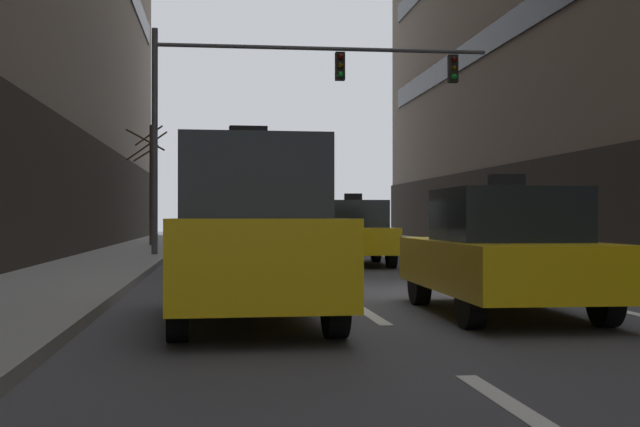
{
  "coord_description": "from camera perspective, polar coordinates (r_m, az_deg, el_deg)",
  "views": [
    {
      "loc": [
        -3.52,
        -13.2,
        1.2
      ],
      "look_at": [
        0.51,
        19.98,
        1.37
      ],
      "focal_mm": 47.26,
      "sensor_mm": 36.0,
      "label": 1
    }
  ],
  "objects": [
    {
      "name": "taxi_driving_3",
      "position": [
        9.59,
        -4.89,
        -1.31
      ],
      "size": [
        1.93,
        4.32,
        2.24
      ],
      "color": "black",
      "rests_on": "ground"
    },
    {
      "name": "taxi_driving_1",
      "position": [
        35.96,
        -1.4,
        -0.87
      ],
      "size": [
        1.95,
        4.54,
        1.88
      ],
      "color": "black",
      "rests_on": "ground"
    },
    {
      "name": "taxi_driving_5",
      "position": [
        10.63,
        12.29,
        -2.61
      ],
      "size": [
        1.81,
        4.19,
        1.73
      ],
      "color": "black",
      "rests_on": "ground"
    },
    {
      "name": "lane_stripe_l1_s4",
      "position": [
        15.36,
        0.08,
        -4.75
      ],
      "size": [
        0.16,
        2.0,
        0.01
      ],
      "primitive_type": "cube",
      "color": "silver",
      "rests_on": "ground"
    },
    {
      "name": "lane_stripe_l1_s10",
      "position": [
        45.26,
        -4.56,
        -1.8
      ],
      "size": [
        0.16,
        2.0,
        0.01
      ],
      "primitive_type": "cube",
      "color": "silver",
      "rests_on": "ground"
    },
    {
      "name": "lane_stripe_l1_s8",
      "position": [
        35.27,
        -3.89,
        -2.23
      ],
      "size": [
        0.16,
        2.0,
        0.01
      ],
      "primitive_type": "cube",
      "color": "silver",
      "rests_on": "ground"
    },
    {
      "name": "lane_stripe_l1_s9",
      "position": [
        40.26,
        -4.27,
        -1.99
      ],
      "size": [
        0.16,
        2.0,
        0.01
      ],
      "primitive_type": "cube",
      "color": "silver",
      "rests_on": "ground"
    },
    {
      "name": "traffic_signal_0",
      "position": [
        25.17,
        -3.14,
        8.15
      ],
      "size": [
        10.0,
        0.35,
        6.58
      ],
      "color": "#4C4C51",
      "rests_on": "sidewalk_left"
    },
    {
      "name": "taxi_driving_0",
      "position": [
        21.38,
        2.22,
        -1.34
      ],
      "size": [
        2.03,
        4.44,
        1.81
      ],
      "color": "black",
      "rests_on": "ground"
    },
    {
      "name": "sidewalk_left",
      "position": [
        13.54,
        -18.84,
        -5.06
      ],
      "size": [
        2.71,
        80.0,
        0.14
      ],
      "primitive_type": "cube",
      "color": "gray",
      "rests_on": "ground"
    },
    {
      "name": "lane_stripe_l2_s5",
      "position": [
        20.89,
        7.42,
        -3.57
      ],
      "size": [
        0.16,
        2.0,
        0.01
      ],
      "primitive_type": "cube",
      "color": "silver",
      "rests_on": "ground"
    },
    {
      "name": "taxi_driving_4",
      "position": [
        35.81,
        -6.67,
        -0.55
      ],
      "size": [
        1.86,
        4.31,
        2.25
      ],
      "color": "black",
      "rests_on": "ground"
    },
    {
      "name": "lane_stripe_l2_s9",
      "position": [
        40.55,
        0.4,
        -1.98
      ],
      "size": [
        0.16,
        2.0,
        0.01
      ],
      "primitive_type": "cube",
      "color": "silver",
      "rests_on": "ground"
    },
    {
      "name": "lane_stripe_l2_s4",
      "position": [
        16.1,
        11.84,
        -4.54
      ],
      "size": [
        0.16,
        2.0,
        0.01
      ],
      "primitive_type": "cube",
      "color": "silver",
      "rests_on": "ground"
    },
    {
      "name": "lane_stripe_l2_s6",
      "position": [
        25.76,
        4.66,
        -2.95
      ],
      "size": [
        0.16,
        2.0,
        0.01
      ],
      "primitive_type": "cube",
      "color": "silver",
      "rests_on": "ground"
    },
    {
      "name": "lane_stripe_l1_s6",
      "position": [
        25.3,
        -2.69,
        -3.0
      ],
      "size": [
        0.16,
        2.0,
        0.01
      ],
      "primitive_type": "cube",
      "color": "silver",
      "rests_on": "ground"
    },
    {
      "name": "lane_stripe_l1_s5",
      "position": [
        20.33,
        -1.64,
        -3.66
      ],
      "size": [
        0.16,
        2.0,
        0.01
      ],
      "primitive_type": "cube",
      "color": "silver",
      "rests_on": "ground"
    },
    {
      "name": "lane_stripe_l1_s3",
      "position": [
        10.44,
        3.45,
        -6.87
      ],
      "size": [
        0.16,
        2.0,
        0.01
      ],
      "primitive_type": "cube",
      "color": "silver",
      "rests_on": "ground"
    },
    {
      "name": "lane_stripe_l2_s10",
      "position": [
        45.51,
        -0.41,
        -1.79
      ],
      "size": [
        0.16,
        2.0,
        0.01
      ],
      "primitive_type": "cube",
      "color": "silver",
      "rests_on": "ground"
    },
    {
      "name": "lane_stripe_l1_s7",
      "position": [
        30.28,
        -3.39,
        -2.55
      ],
      "size": [
        0.16,
        2.0,
        0.01
      ],
      "primitive_type": "cube",
      "color": "silver",
      "rests_on": "ground"
    },
    {
      "name": "lane_stripe_l2_s8",
      "position": [
        35.6,
        1.42,
        -2.21
      ],
      "size": [
        0.16,
        2.0,
        0.01
      ],
      "primitive_type": "cube",
      "color": "silver",
      "rests_on": "ground"
    },
    {
      "name": "lane_stripe_l1_s2",
      "position": [
        5.66,
        12.83,
        -12.49
      ],
      "size": [
        0.16,
        2.0,
        0.01
      ],
      "primitive_type": "cube",
      "color": "silver",
      "rests_on": "ground"
    },
    {
      "name": "ground_plane",
      "position": [
        13.72,
        7.99,
        -5.31
      ],
      "size": [
        120.0,
        120.0,
        0.0
      ],
      "primitive_type": "plane",
      "color": "#424247"
    },
    {
      "name": "lane_stripe_l2_s3",
      "position": [
        11.5,
        19.93,
        -6.24
      ],
      "size": [
        0.16,
        2.0,
        0.01
      ],
      "primitive_type": "cube",
      "color": "silver",
      "rests_on": "ground"
    },
    {
      "name": "car_driving_2",
      "position": [
        19.17,
        -6.44,
        -1.55
      ],
      "size": [
        1.79,
        4.23,
        1.58
      ],
      "color": "black",
      "rests_on": "ground"
    },
    {
      "name": "lane_stripe_l2_s7",
      "position": [
        30.67,
        2.78,
        -2.52
      ],
      "size": [
        0.16,
        2.0,
        0.01
      ],
      "primitive_type": "cube",
      "color": "silver",
      "rests_on": "ground"
    },
    {
      "name": "street_tree_1",
      "position": [
        33.5,
        -11.27,
        2.12
      ],
      "size": [
        1.61,
        2.12,
        4.76
      ],
      "color": "#4C3823",
      "rests_on": "sidewalk_left"
    }
  ]
}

